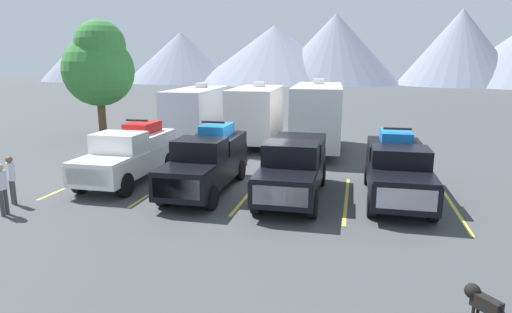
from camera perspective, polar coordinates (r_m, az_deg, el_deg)
name	(u,v)px	position (r m, az deg, el deg)	size (l,w,h in m)	color
ground_plane	(255,186)	(17.46, -0.14, -3.98)	(240.00, 240.00, 0.00)	#3F4244
pickup_truck_a	(129,153)	(18.87, -16.44, 0.41)	(2.21, 5.64, 2.49)	white
pickup_truck_b	(207,160)	(16.85, -6.50, -0.50)	(2.10, 5.79, 2.61)	black
pickup_truck_c	(294,166)	(15.99, 5.02, -1.27)	(2.20, 5.82, 2.17)	black
pickup_truck_d	(397,168)	(16.51, 18.21, -1.47)	(2.22, 5.78, 2.51)	black
lot_stripe_a	(83,180)	(19.74, -21.92, -2.95)	(0.12, 5.50, 0.01)	gold
lot_stripe_b	(163,186)	(17.92, -12.26, -3.83)	(0.12, 5.50, 0.01)	gold
lot_stripe_c	(250,192)	(16.71, -0.79, -4.73)	(0.12, 5.50, 0.01)	gold
lot_stripe_d	(346,199)	(16.25, 11.90, -5.51)	(0.12, 5.50, 0.01)	gold
lot_stripe_e	(453,206)	(16.61, 24.70, -6.02)	(0.12, 5.50, 0.01)	gold
camper_trailer_a	(197,112)	(26.64, -7.81, 5.85)	(2.75, 8.01, 3.65)	silver
camper_trailer_b	(256,113)	(25.71, 0.07, 5.84)	(2.88, 7.55, 3.74)	white
camper_trailer_c	(317,114)	(24.15, 8.14, 5.58)	(2.91, 8.45, 3.99)	white
person_a	(11,177)	(17.31, -29.72, -2.35)	(0.35, 0.30, 1.75)	#3F3F42
person_b	(2,186)	(16.24, -30.64, -3.36)	(0.24, 0.39, 1.74)	#3F3F42
dog	(480,300)	(9.59, 27.62, -16.49)	(0.61, 0.71, 0.77)	black
tree_a	(99,65)	(30.13, -20.12, 11.37)	(4.56, 4.56, 7.56)	brown
mountain_ridge	(378,50)	(103.56, 15.88, 13.38)	(149.40, 43.15, 17.22)	gray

